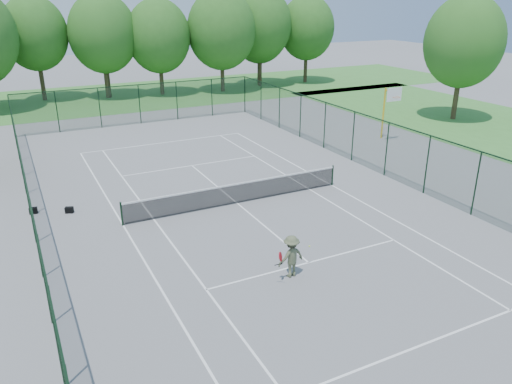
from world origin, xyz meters
TOP-DOWN VIEW (x-y plane):
  - ground at (0.00, 0.00)m, footprint 140.00×140.00m
  - grass_far at (0.00, 30.00)m, footprint 80.00×16.00m
  - grass_side at (24.00, 4.00)m, footprint 14.00×40.00m
  - court_lines at (0.00, 0.00)m, footprint 11.05×23.85m
  - tennis_net at (0.00, 0.00)m, footprint 11.08×0.08m
  - fence_enclosure at (0.00, 0.00)m, footprint 18.05×36.05m
  - tree_line_far at (0.00, 30.00)m, footprint 39.40×6.40m
  - basketball_goal at (13.97, 5.70)m, footprint 1.20×1.43m
  - tree_side at (22.98, 8.16)m, footprint 6.01×6.01m
  - sports_bag_a at (-8.87, 3.14)m, footprint 0.38×0.26m
  - sports_bag_b at (-7.38, 2.48)m, footprint 0.41×0.34m
  - tennis_player at (-1.08, -6.90)m, footprint 1.91×0.94m

SIDE VIEW (x-z plane):
  - ground at x=0.00m, z-range 0.00..0.00m
  - court_lines at x=0.00m, z-range 0.00..0.01m
  - grass_far at x=0.00m, z-range 0.00..0.01m
  - grass_side at x=24.00m, z-range 0.00..0.01m
  - sports_bag_b at x=-7.38m, z-range 0.00..0.28m
  - sports_bag_a at x=-8.87m, z-range 0.00..0.28m
  - tennis_net at x=0.00m, z-range 0.03..1.13m
  - tennis_player at x=-1.08m, z-range 0.00..1.58m
  - fence_enclosure at x=0.00m, z-range 0.05..3.07m
  - basketball_goal at x=13.97m, z-range 0.74..4.39m
  - tree_line_far at x=0.00m, z-range 1.14..10.84m
  - tree_side at x=22.98m, z-range 1.24..10.76m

